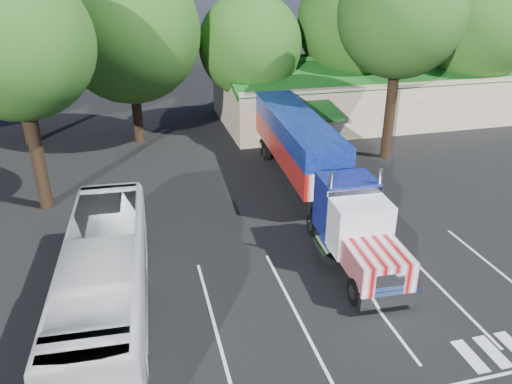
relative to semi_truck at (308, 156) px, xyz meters
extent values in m
plane|color=black|center=(-4.05, -3.89, -2.42)|extent=(120.00, 120.00, 0.00)
cube|color=#C5B792|center=(9.95, 14.11, -0.42)|extent=(24.00, 11.00, 4.00)
cube|color=#164D18|center=(9.95, 11.71, 2.08)|extent=(24.20, 6.25, 2.10)
cube|color=#164D18|center=(9.95, 16.51, 2.08)|extent=(24.20, 6.25, 2.10)
cube|color=#C5B792|center=(1.95, 8.41, -1.02)|extent=(5.00, 2.50, 2.80)
cube|color=#164D18|center=(1.95, 7.11, 0.48)|extent=(5.40, 3.19, 0.80)
cylinder|color=black|center=(-17.05, 13.91, -0.42)|extent=(0.70, 0.70, 4.00)
sphere|color=#194012|center=(-17.05, 13.91, 4.73)|extent=(8.40, 8.40, 8.40)
cylinder|color=black|center=(-9.05, 12.31, -0.27)|extent=(0.70, 0.70, 4.30)
sphere|color=#194012|center=(-9.05, 12.31, 5.63)|extent=(10.00, 10.00, 10.00)
cylinder|color=black|center=(-0.05, 13.61, -0.62)|extent=(0.70, 0.70, 3.60)
sphere|color=#194012|center=(-0.05, 13.61, 4.18)|extent=(8.00, 8.00, 8.00)
cylinder|color=black|center=(8.95, 14.11, -0.17)|extent=(0.70, 0.70, 4.50)
sphere|color=#194012|center=(8.95, 14.11, 5.68)|extent=(9.60, 9.60, 9.60)
cylinder|color=black|center=(18.95, 12.91, -0.47)|extent=(0.70, 0.70, 3.90)
sphere|color=#194012|center=(18.95, 12.91, 5.38)|extent=(10.40, 10.40, 10.40)
cylinder|color=black|center=(-14.55, 2.11, 0.58)|extent=(0.70, 0.70, 6.00)
sphere|color=#194012|center=(-14.55, 2.11, 6.43)|extent=(7.60, 7.60, 7.60)
cylinder|color=black|center=(7.45, 4.61, 0.83)|extent=(0.70, 0.70, 6.50)
sphere|color=#194012|center=(7.45, 4.61, 7.08)|extent=(8.00, 8.00, 8.00)
cube|color=black|center=(-0.37, -7.34, -1.67)|extent=(1.35, 6.99, 0.25)
cube|color=white|center=(-0.56, -11.06, -1.77)|extent=(2.49, 0.37, 0.55)
cube|color=white|center=(-0.55, -10.86, -1.17)|extent=(1.20, 0.18, 0.89)
cube|color=silver|center=(-0.49, -9.72, -0.98)|extent=(2.40, 2.50, 1.14)
cube|color=silver|center=(-0.39, -7.74, -0.38)|extent=(2.56, 1.71, 2.28)
cube|color=black|center=(-0.43, -8.38, 0.12)|extent=(2.29, 0.20, 0.99)
cube|color=white|center=(-0.35, -6.89, 0.91)|extent=(2.58, 0.23, 0.25)
cube|color=#0D105E|center=(-0.30, -5.95, -0.18)|extent=(2.58, 2.11, 2.68)
cylinder|color=white|center=(-1.49, -6.79, 0.17)|extent=(0.19, 0.19, 3.38)
cylinder|color=white|center=(0.79, -6.90, 0.17)|extent=(0.19, 0.19, 3.38)
cylinder|color=white|center=(-1.71, -7.17, -1.67)|extent=(0.74, 1.62, 0.66)
cylinder|color=white|center=(0.97, -7.31, -1.67)|extent=(0.74, 1.62, 0.66)
cube|color=silver|center=(0.14, 2.68, -0.28)|extent=(3.23, 12.83, 1.49)
cube|color=#091256|center=(0.14, 2.68, 1.06)|extent=(3.23, 12.83, 1.19)
cube|color=black|center=(0.35, 6.84, -1.57)|extent=(1.37, 3.53, 0.35)
cube|color=black|center=(-0.83, -2.64, -1.72)|extent=(0.13, 0.13, 1.39)
cube|color=black|center=(0.56, -2.71, -1.72)|extent=(0.13, 0.13, 1.39)
cube|color=white|center=(0.46, 9.13, -1.97)|extent=(2.39, 0.24, 0.12)
cylinder|color=black|center=(-1.56, -10.16, -1.87)|extent=(0.40, 1.11, 1.09)
cylinder|color=black|center=(0.52, -10.27, -1.87)|extent=(0.40, 1.11, 1.09)
cylinder|color=black|center=(-1.33, -5.60, -1.87)|extent=(0.40, 1.11, 1.09)
cylinder|color=black|center=(0.75, -5.71, -1.87)|extent=(0.40, 1.11, 1.09)
cylinder|color=black|center=(-1.27, -4.51, -1.87)|extent=(0.40, 1.11, 1.09)
cylinder|color=black|center=(0.81, -4.62, -1.87)|extent=(0.40, 1.11, 1.09)
cylinder|color=black|center=(-0.73, 6.10, -1.87)|extent=(0.40, 1.11, 1.09)
cylinder|color=black|center=(1.35, 6.00, -1.87)|extent=(0.40, 1.11, 1.09)
cylinder|color=black|center=(-0.67, 7.29, -1.87)|extent=(0.40, 1.11, 1.09)
cylinder|color=black|center=(1.41, 7.19, -1.87)|extent=(0.40, 1.11, 1.09)
imported|color=black|center=(0.45, -3.89, -1.62)|extent=(0.44, 0.62, 1.59)
imported|color=black|center=(1.44, -2.89, -1.92)|extent=(0.93, 1.98, 1.00)
imported|color=silver|center=(-11.05, -8.69, -0.71)|extent=(3.49, 12.38, 3.41)
imported|color=#A0A1A7|center=(5.89, 10.11, -1.78)|extent=(4.09, 2.41, 1.27)
camera|label=1|loc=(-9.42, -24.93, 9.98)|focal=35.00mm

